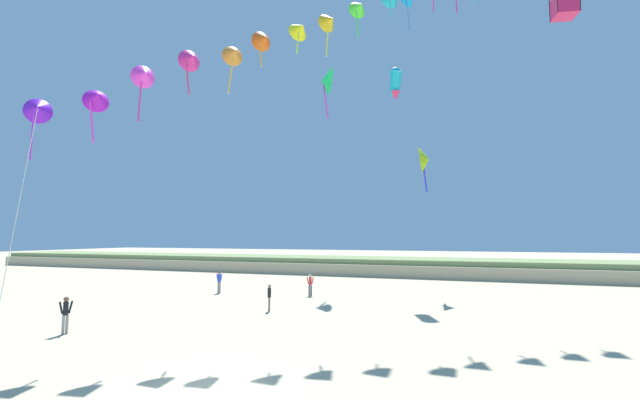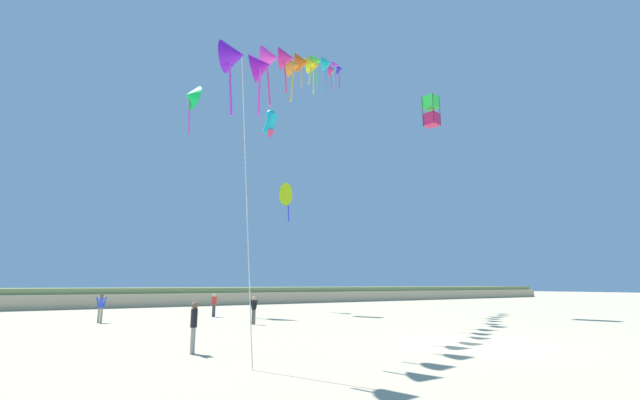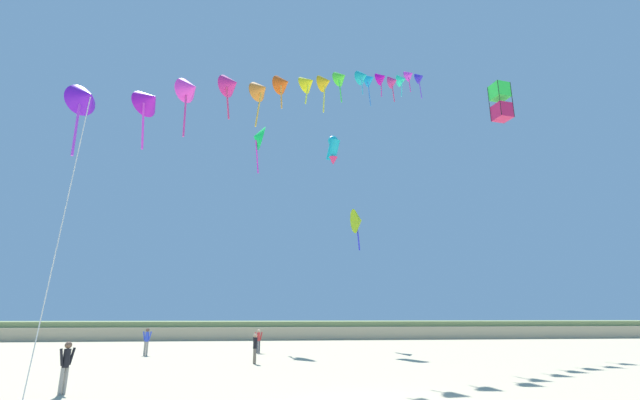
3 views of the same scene
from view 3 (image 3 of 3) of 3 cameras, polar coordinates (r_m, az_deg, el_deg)
name	(u,v)px [view 3 (image 3 of 3)]	position (r m, az deg, el deg)	size (l,w,h in m)	color
dune_ridge	(300,329)	(51.62, -2.72, -16.86)	(120.00, 9.69, 1.86)	tan
person_near_left	(255,346)	(24.65, -8.66, -18.73)	(0.30, 0.53, 1.56)	#726656
person_near_right	(147,340)	(31.48, -22.10, -16.86)	(0.60, 0.23, 1.71)	gray
person_mid_center	(259,339)	(31.36, -8.20, -17.90)	(0.55, 0.26, 1.59)	#474C56
person_far_left	(66,364)	(17.53, -30.79, -18.23)	(0.35, 0.55, 1.66)	gray
kite_banner_string	(335,82)	(29.83, 2.03, 15.49)	(22.02, 25.31, 26.32)	#6816CF
large_kite_low_lead	(358,221)	(36.95, 5.07, -2.79)	(1.20, 2.20, 3.64)	#A9D40E
large_kite_mid_trail	(333,149)	(38.25, 1.75, 6.82)	(1.45, 1.79, 2.70)	#16B0CD
large_kite_high_solo	(501,102)	(32.68, 22.95, 11.97)	(1.26, 1.26, 2.63)	#BF1E55
large_kite_outer_drift	(258,138)	(40.78, -8.29, 8.23)	(1.66, 2.57, 4.70)	#15F056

